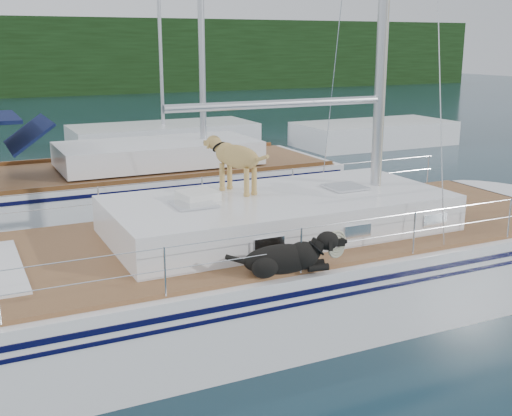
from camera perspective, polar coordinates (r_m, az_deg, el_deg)
ground at (r=10.11m, az=-2.09°, el=-9.38°), size 120.00×120.00×0.00m
main_sailboat at (r=9.89m, az=-1.63°, el=-5.72°), size 12.00×3.90×14.01m
neighbor_sailboat at (r=15.93m, az=-12.31°, el=1.60°), size 11.00×3.50×13.30m
bg_boat_center at (r=25.91m, az=-8.21°, el=6.29°), size 7.20×3.00×11.65m
bg_boat_east at (r=26.84m, az=10.44°, el=6.49°), size 6.40×3.00×11.65m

